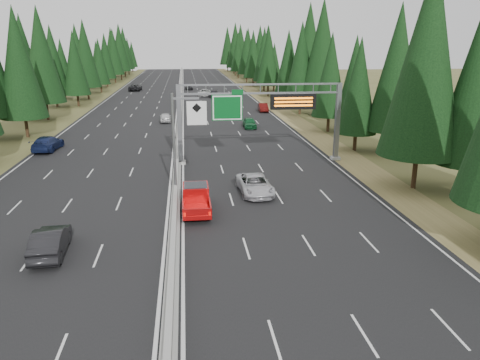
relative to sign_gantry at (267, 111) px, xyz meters
name	(u,v)px	position (x,y,z in m)	size (l,w,h in m)	color
road	(180,106)	(-8.92, 45.12, -5.23)	(32.00, 260.00, 0.08)	black
shoulder_right	(272,105)	(8.88, 45.12, -5.24)	(3.60, 260.00, 0.06)	olive
shoulder_left	(85,107)	(-26.72, 45.12, -5.24)	(3.60, 260.00, 0.06)	#505126
median_barrier	(180,104)	(-8.92, 45.12, -4.85)	(0.70, 260.00, 0.85)	gray
sign_gantry	(267,111)	(0.00, 0.00, 0.00)	(16.75, 0.98, 7.80)	slate
hov_sign_pole	(181,137)	(-8.33, -9.92, -0.54)	(2.80, 0.50, 8.00)	slate
tree_row_right	(289,55)	(12.82, 48.38, 4.03)	(11.97, 241.64, 18.99)	black
tree_row_left	(39,59)	(-30.81, 34.20, 3.94)	(11.56, 240.59, 18.36)	black
silver_minivan	(255,185)	(-2.65, -10.16, -4.45)	(2.45, 5.32, 1.48)	#BDBCC2
red_pickup	(196,197)	(-7.42, -13.43, -4.21)	(1.93, 5.40, 1.76)	black
car_ahead_green	(250,123)	(1.00, 19.63, -4.47)	(1.71, 4.25, 1.45)	#145A2C
car_ahead_dkred	(263,108)	(5.58, 35.50, -4.48)	(1.50, 4.31, 1.42)	#4F0D0B
car_ahead_dkgrey	(214,94)	(-1.59, 58.68, -4.46)	(2.03, 5.00, 1.45)	black
car_ahead_white	(205,93)	(-3.52, 61.45, -4.43)	(2.51, 5.43, 1.51)	white
car_ahead_far	(189,87)	(-6.84, 76.71, -4.48)	(1.67, 4.15, 1.41)	black
car_onc_near	(50,241)	(-15.84, -19.88, -4.41)	(1.66, 4.75, 1.56)	black
car_onc_blue	(47,143)	(-23.42, 8.01, -4.38)	(2.27, 5.58, 1.62)	#16224F
car_onc_white	(165,117)	(-11.01, 26.23, -4.49)	(1.64, 4.09, 1.39)	silver
car_onc_far	(135,87)	(-20.26, 75.70, -4.36)	(2.74, 5.95, 1.65)	black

